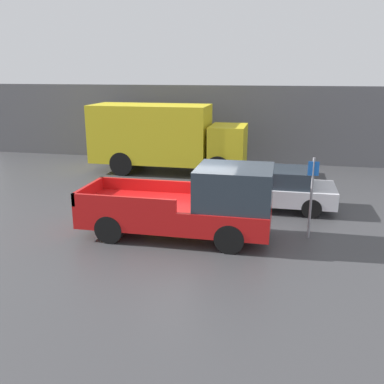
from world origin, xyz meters
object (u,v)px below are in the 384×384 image
(car, at_px, (273,187))
(delivery_truck, at_px, (163,136))
(pickup_truck, at_px, (194,204))
(parking_sign, at_px, (311,194))
(newspaper_box, at_px, (206,152))

(car, bearing_deg, delivery_truck, 139.40)
(pickup_truck, height_order, delivery_truck, delivery_truck)
(parking_sign, relative_size, newspaper_box, 2.39)
(car, distance_m, newspaper_box, 8.23)
(car, height_order, parking_sign, parking_sign)
(pickup_truck, xyz_separation_m, car, (2.11, 3.33, -0.27))
(car, relative_size, delivery_truck, 0.60)
(car, bearing_deg, pickup_truck, -122.38)
(car, xyz_separation_m, parking_sign, (1.13, -2.69, 0.60))
(car, relative_size, newspaper_box, 4.39)
(car, height_order, newspaper_box, car)
(pickup_truck, height_order, car, pickup_truck)
(pickup_truck, relative_size, car, 1.26)
(car, distance_m, parking_sign, 2.98)
(pickup_truck, xyz_separation_m, newspaper_box, (-1.60, 10.67, -0.50))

